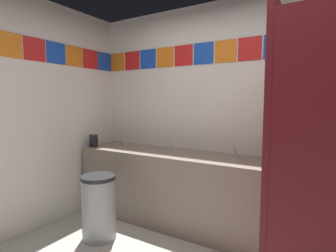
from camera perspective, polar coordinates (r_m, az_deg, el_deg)
name	(u,v)px	position (r m, az deg, el deg)	size (l,w,h in m)	color
wall_back	(237,114)	(3.12, 14.63, 2.50)	(3.75, 0.09, 2.58)	silver
vanity_counter	(170,186)	(3.23, 0.37, -12.82)	(2.28, 0.62, 0.84)	gray
faucet_left	(125,142)	(3.63, -9.27, -3.37)	(0.04, 0.10, 0.14)	silver
faucet_center	(174,147)	(3.19, 1.20, -4.48)	(0.04, 0.10, 0.14)	silver
faucet_right	(236,153)	(2.90, 14.41, -5.67)	(0.04, 0.10, 0.14)	silver
soap_dispenser	(94,141)	(3.63, -15.74, -3.07)	(0.09, 0.09, 0.16)	black
stall_divider	(305,166)	(2.01, 27.34, -7.70)	(0.92, 1.45, 2.01)	maroon
trash_bin	(99,207)	(2.99, -14.69, -16.48)	(0.36, 0.36, 0.67)	#999EA3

